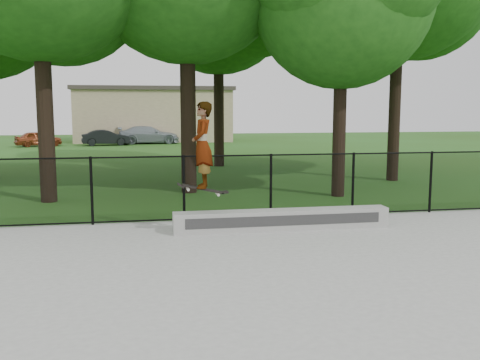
{
  "coord_description": "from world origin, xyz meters",
  "views": [
    {
      "loc": [
        -2.87,
        -5.95,
        2.58
      ],
      "look_at": [
        -1.03,
        4.2,
        1.2
      ],
      "focal_mm": 40.0,
      "sensor_mm": 36.0,
      "label": 1
    }
  ],
  "objects": [
    {
      "name": "grind_ledge",
      "position": [
        -0.03,
        4.7,
        0.27
      ],
      "size": [
        4.57,
        0.4,
        0.42
      ],
      "primitive_type": "cube",
      "color": "#A9A9A4",
      "rests_on": "concrete_slab"
    },
    {
      "name": "distant_building",
      "position": [
        -2.0,
        38.0,
        2.16
      ],
      "size": [
        12.4,
        6.4,
        4.3
      ],
      "color": "#CBB38E",
      "rests_on": "ground"
    },
    {
      "name": "concrete_slab",
      "position": [
        0.0,
        0.0,
        0.03
      ],
      "size": [
        14.0,
        12.0,
        0.06
      ],
      "primitive_type": "cube",
      "color": "gray",
      "rests_on": "ground"
    },
    {
      "name": "car_a",
      "position": [
        -10.01,
        32.87,
        0.53
      ],
      "size": [
        3.31,
        2.32,
        1.05
      ],
      "primitive_type": "imported",
      "rotation": [
        0.0,
        0.0,
        1.96
      ],
      "color": "maroon",
      "rests_on": "ground"
    },
    {
      "name": "car_b",
      "position": [
        -5.46,
        32.97,
        0.55
      ],
      "size": [
        3.18,
        1.59,
        1.11
      ],
      "primitive_type": "imported",
      "rotation": [
        0.0,
        0.0,
        1.71
      ],
      "color": "black",
      "rests_on": "ground"
    },
    {
      "name": "skater_airborne",
      "position": [
        -1.72,
        4.58,
        1.83
      ],
      "size": [
        0.83,
        0.67,
        1.89
      ],
      "color": "black",
      "rests_on": "ground"
    },
    {
      "name": "chainlink_fence",
      "position": [
        0.0,
        5.9,
        0.81
      ],
      "size": [
        16.06,
        0.06,
        1.5
      ],
      "color": "black",
      "rests_on": "concrete_slab"
    },
    {
      "name": "car_c",
      "position": [
        -2.48,
        34.42,
        0.65
      ],
      "size": [
        4.26,
        2.11,
        1.31
      ],
      "primitive_type": "imported",
      "rotation": [
        0.0,
        0.0,
        1.64
      ],
      "color": "#8B969E",
      "rests_on": "ground"
    },
    {
      "name": "ground",
      "position": [
        0.0,
        0.0,
        0.0
      ],
      "size": [
        100.0,
        100.0,
        0.0
      ],
      "primitive_type": "plane",
      "color": "#2B4F16",
      "rests_on": "ground"
    }
  ]
}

